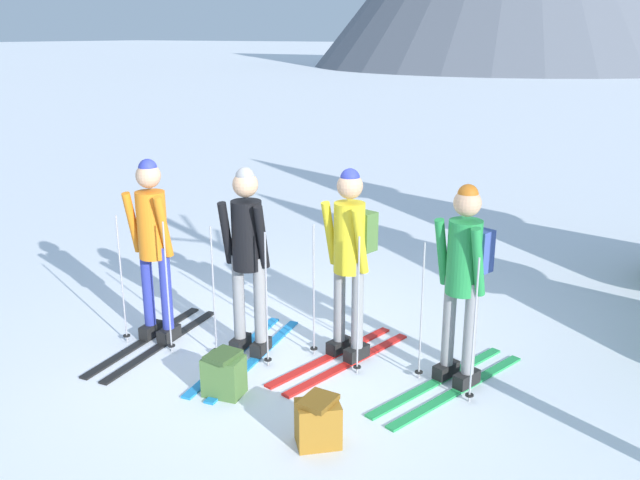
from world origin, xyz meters
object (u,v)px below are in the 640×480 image
skier_in_orange (153,243)px  skier_in_black (247,254)px  skier_in_green (463,275)px  backpack_on_snow_front (224,374)px  skier_in_yellow (350,253)px  backpack_on_snow_beside (318,422)px

skier_in_orange → skier_in_black: 0.98m
skier_in_black → skier_in_green: 1.95m
backpack_on_snow_front → skier_in_black: bearing=110.0°
skier_in_black → skier_in_yellow: 0.94m
skier_in_orange → skier_in_yellow: (1.80, 0.62, 0.02)m
skier_in_black → backpack_on_snow_front: bearing=-70.0°
skier_in_black → backpack_on_snow_beside: size_ratio=4.51×
skier_in_black → backpack_on_snow_beside: bearing=-36.1°
skier_in_orange → skier_in_green: size_ratio=1.02×
skier_in_yellow → skier_in_green: (1.05, 0.05, -0.03)m
skier_in_orange → backpack_on_snow_front: size_ratio=4.78×
skier_in_yellow → skier_in_green: 1.05m
skier_in_orange → skier_in_black: skier_in_orange is taller
skier_in_orange → backpack_on_snow_beside: bearing=-18.2°
skier_in_yellow → skier_in_green: skier_in_yellow is taller
skier_in_black → skier_in_green: bearing=13.5°
skier_in_orange → backpack_on_snow_beside: skier_in_orange is taller
skier_in_black → skier_in_yellow: skier_in_yellow is taller
skier_in_black → skier_in_orange: bearing=-167.4°
skier_in_black → skier_in_yellow: (0.85, 0.41, 0.03)m
skier_in_orange → skier_in_yellow: 1.91m
backpack_on_snow_beside → skier_in_green: bearing=67.9°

